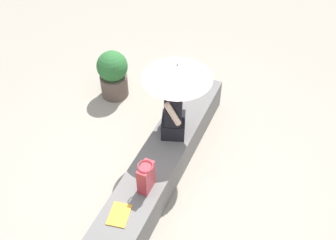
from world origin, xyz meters
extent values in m
plane|color=#9E9384|center=(0.00, 0.00, 0.00)|extent=(14.00, 14.00, 0.00)
cube|color=slate|center=(0.00, 0.00, 0.21)|extent=(3.02, 0.48, 0.43)
cube|color=black|center=(-0.34, -0.01, 0.54)|extent=(0.42, 0.38, 0.22)
cube|color=black|center=(-0.34, -0.01, 0.89)|extent=(0.37, 0.30, 0.48)
sphere|color=beige|center=(-0.34, -0.01, 1.23)|extent=(0.20, 0.20, 0.20)
cylinder|color=beige|center=(-0.53, -0.08, 0.91)|extent=(0.13, 0.21, 0.32)
cylinder|color=beige|center=(-0.15, 0.06, 0.91)|extent=(0.13, 0.21, 0.32)
cylinder|color=#B7B7BC|center=(-0.39, 0.01, 0.92)|extent=(0.02, 0.02, 0.99)
cone|color=silver|center=(-0.39, 0.01, 1.33)|extent=(0.79, 0.79, 0.18)
sphere|color=#B7B7BC|center=(-0.39, 0.01, 1.43)|extent=(0.03, 0.03, 0.03)
cube|color=#B2333D|center=(0.55, 0.06, 0.60)|extent=(0.22, 0.11, 0.35)
torus|color=#B2333D|center=(0.55, 0.06, 0.79)|extent=(0.17, 0.17, 0.01)
cube|color=gold|center=(0.98, -0.04, 0.43)|extent=(0.31, 0.25, 0.01)
cylinder|color=brown|center=(-1.10, -1.29, 0.17)|extent=(0.41, 0.41, 0.34)
sphere|color=#2D6B33|center=(-1.10, -1.29, 0.52)|extent=(0.45, 0.45, 0.45)
camera|label=1|loc=(2.82, 1.32, 3.97)|focal=42.65mm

